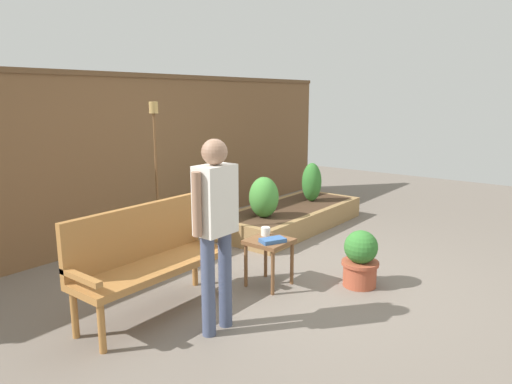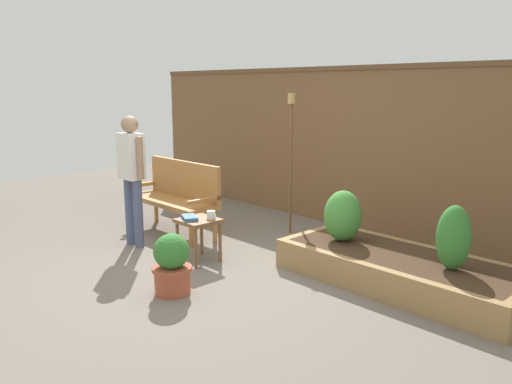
{
  "view_description": "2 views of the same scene",
  "coord_description": "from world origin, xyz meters",
  "px_view_note": "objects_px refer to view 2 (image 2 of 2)",
  "views": [
    {
      "loc": [
        -3.89,
        -2.4,
        1.88
      ],
      "look_at": [
        0.27,
        0.83,
        0.78
      ],
      "focal_mm": 32.73,
      "sensor_mm": 36.0,
      "label": 1
    },
    {
      "loc": [
        4.06,
        -3.07,
        1.89
      ],
      "look_at": [
        0.19,
        0.58,
        0.8
      ],
      "focal_mm": 36.28,
      "sensor_mm": 36.0,
      "label": 2
    }
  ],
  "objects_px": {
    "garden_bench": "(177,192)",
    "shrub_near_bench": "(343,216)",
    "cup_on_table": "(211,215)",
    "book_on_table": "(190,218)",
    "person_by_bench": "(132,169)",
    "side_table": "(198,226)",
    "tiki_torch": "(291,140)",
    "potted_boxwood": "(172,264)",
    "shrub_far_corner": "(454,238)"
  },
  "relations": [
    {
      "from": "garden_bench",
      "to": "shrub_near_bench",
      "type": "relative_size",
      "value": 2.68
    },
    {
      "from": "cup_on_table",
      "to": "book_on_table",
      "type": "bearing_deg",
      "value": -126.49
    },
    {
      "from": "person_by_bench",
      "to": "cup_on_table",
      "type": "bearing_deg",
      "value": 16.45
    },
    {
      "from": "side_table",
      "to": "person_by_bench",
      "type": "distance_m",
      "value": 1.15
    },
    {
      "from": "garden_bench",
      "to": "tiki_torch",
      "type": "height_order",
      "value": "tiki_torch"
    },
    {
      "from": "tiki_torch",
      "to": "person_by_bench",
      "type": "distance_m",
      "value": 2.01
    },
    {
      "from": "shrub_near_bench",
      "to": "person_by_bench",
      "type": "height_order",
      "value": "person_by_bench"
    },
    {
      "from": "side_table",
      "to": "person_by_bench",
      "type": "xyz_separation_m",
      "value": [
        -0.99,
        -0.21,
        0.54
      ]
    },
    {
      "from": "tiki_torch",
      "to": "person_by_bench",
      "type": "height_order",
      "value": "tiki_torch"
    },
    {
      "from": "person_by_bench",
      "to": "side_table",
      "type": "bearing_deg",
      "value": 11.95
    },
    {
      "from": "book_on_table",
      "to": "potted_boxwood",
      "type": "bearing_deg",
      "value": -22.54
    },
    {
      "from": "book_on_table",
      "to": "potted_boxwood",
      "type": "height_order",
      "value": "potted_boxwood"
    },
    {
      "from": "tiki_torch",
      "to": "person_by_bench",
      "type": "xyz_separation_m",
      "value": [
        -0.91,
        -1.77,
        -0.3
      ]
    },
    {
      "from": "side_table",
      "to": "garden_bench",
      "type": "bearing_deg",
      "value": 155.55
    },
    {
      "from": "garden_bench",
      "to": "cup_on_table",
      "type": "relative_size",
      "value": 11.2
    },
    {
      "from": "potted_boxwood",
      "to": "person_by_bench",
      "type": "xyz_separation_m",
      "value": [
        -1.54,
        0.52,
        0.65
      ]
    },
    {
      "from": "garden_bench",
      "to": "potted_boxwood",
      "type": "xyz_separation_m",
      "value": [
        1.66,
        -1.23,
        -0.26
      ]
    },
    {
      "from": "potted_boxwood",
      "to": "tiki_torch",
      "type": "bearing_deg",
      "value": 105.44
    },
    {
      "from": "garden_bench",
      "to": "cup_on_table",
      "type": "bearing_deg",
      "value": -18.25
    },
    {
      "from": "side_table",
      "to": "shrub_far_corner",
      "type": "relative_size",
      "value": 0.82
    },
    {
      "from": "side_table",
      "to": "person_by_bench",
      "type": "relative_size",
      "value": 0.31
    },
    {
      "from": "side_table",
      "to": "shrub_near_bench",
      "type": "xyz_separation_m",
      "value": [
        1.2,
        0.97,
        0.17
      ]
    },
    {
      "from": "shrub_near_bench",
      "to": "person_by_bench",
      "type": "relative_size",
      "value": 0.34
    },
    {
      "from": "side_table",
      "to": "shrub_near_bench",
      "type": "distance_m",
      "value": 1.56
    },
    {
      "from": "cup_on_table",
      "to": "shrub_far_corner",
      "type": "bearing_deg",
      "value": 20.38
    },
    {
      "from": "potted_boxwood",
      "to": "tiki_torch",
      "type": "xyz_separation_m",
      "value": [
        -0.63,
        2.28,
        0.94
      ]
    },
    {
      "from": "potted_boxwood",
      "to": "side_table",
      "type": "bearing_deg",
      "value": 127.1
    },
    {
      "from": "side_table",
      "to": "shrub_near_bench",
      "type": "relative_size",
      "value": 0.89
    },
    {
      "from": "garden_bench",
      "to": "shrub_near_bench",
      "type": "distance_m",
      "value": 2.36
    },
    {
      "from": "cup_on_table",
      "to": "tiki_torch",
      "type": "distance_m",
      "value": 1.62
    },
    {
      "from": "garden_bench",
      "to": "book_on_table",
      "type": "bearing_deg",
      "value": -28.79
    },
    {
      "from": "garden_bench",
      "to": "person_by_bench",
      "type": "xyz_separation_m",
      "value": [
        0.12,
        -0.72,
        0.39
      ]
    },
    {
      "from": "garden_bench",
      "to": "book_on_table",
      "type": "distance_m",
      "value": 1.21
    },
    {
      "from": "side_table",
      "to": "shrub_far_corner",
      "type": "height_order",
      "value": "shrub_far_corner"
    },
    {
      "from": "garden_bench",
      "to": "potted_boxwood",
      "type": "height_order",
      "value": "garden_bench"
    },
    {
      "from": "potted_boxwood",
      "to": "shrub_near_bench",
      "type": "bearing_deg",
      "value": 68.86
    },
    {
      "from": "shrub_far_corner",
      "to": "tiki_torch",
      "type": "height_order",
      "value": "tiki_torch"
    },
    {
      "from": "potted_boxwood",
      "to": "shrub_far_corner",
      "type": "relative_size",
      "value": 0.98
    },
    {
      "from": "potted_boxwood",
      "to": "tiki_torch",
      "type": "relative_size",
      "value": 0.32
    },
    {
      "from": "tiki_torch",
      "to": "person_by_bench",
      "type": "relative_size",
      "value": 1.16
    },
    {
      "from": "book_on_table",
      "to": "tiki_torch",
      "type": "bearing_deg",
      "value": 115.87
    },
    {
      "from": "garden_bench",
      "to": "potted_boxwood",
      "type": "relative_size",
      "value": 2.52
    },
    {
      "from": "tiki_torch",
      "to": "shrub_near_bench",
      "type": "bearing_deg",
      "value": -24.53
    },
    {
      "from": "garden_bench",
      "to": "person_by_bench",
      "type": "bearing_deg",
      "value": -80.65
    },
    {
      "from": "cup_on_table",
      "to": "potted_boxwood",
      "type": "xyz_separation_m",
      "value": [
        0.46,
        -0.84,
        -0.24
      ]
    },
    {
      "from": "book_on_table",
      "to": "person_by_bench",
      "type": "relative_size",
      "value": 0.15
    },
    {
      "from": "book_on_table",
      "to": "person_by_bench",
      "type": "height_order",
      "value": "person_by_bench"
    },
    {
      "from": "garden_bench",
      "to": "shrub_far_corner",
      "type": "relative_size",
      "value": 2.47
    },
    {
      "from": "shrub_near_bench",
      "to": "tiki_torch",
      "type": "xyz_separation_m",
      "value": [
        -1.29,
        0.59,
        0.66
      ]
    },
    {
      "from": "potted_boxwood",
      "to": "shrub_near_bench",
      "type": "distance_m",
      "value": 1.84
    }
  ]
}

